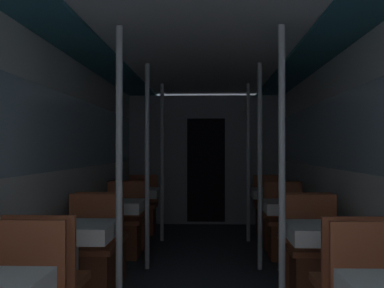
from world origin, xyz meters
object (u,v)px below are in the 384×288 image
at_px(dining_table_left_1, 72,238).
at_px(chair_right_near_3, 279,227).
at_px(dining_table_right_2, 293,212).
at_px(dining_table_right_3, 274,197).
at_px(chair_left_far_1, 90,266).
at_px(support_pole_left_1, 119,173).
at_px(support_pole_right_2, 260,166).
at_px(chair_left_near_3, 131,227).
at_px(support_pole_right_3, 248,162).
at_px(chair_right_near_2, 303,254).
at_px(chair_left_near_2, 103,253).
at_px(chair_left_far_3, 142,215).
at_px(chair_right_far_1, 315,268).
at_px(chair_left_far_2, 123,234).
at_px(dining_table_left_2, 114,211).
at_px(dining_table_right_1, 331,240).
at_px(chair_right_far_3, 269,216).
at_px(support_pole_left_2, 147,166).
at_px(support_pole_left_3, 162,162).
at_px(dining_table_left_3, 137,196).
at_px(chair_right_far_2, 286,234).
at_px(support_pole_right_1, 282,174).

relative_size(dining_table_left_1, chair_right_near_3, 0.82).
distance_m(dining_table_right_2, dining_table_right_3, 1.74).
xyz_separation_m(chair_left_far_1, support_pole_left_1, (0.35, -0.58, 0.82)).
bearing_deg(support_pole_right_2, chair_left_near_3, 143.18).
distance_m(dining_table_right_3, support_pole_right_3, 0.60).
bearing_deg(chair_right_near_2, support_pole_left_1, -143.18).
relative_size(dining_table_left_1, chair_left_near_2, 0.82).
distance_m(chair_left_far_3, chair_right_near_3, 2.23).
relative_size(chair_right_far_1, dining_table_right_2, 1.21).
bearing_deg(chair_left_far_2, dining_table_left_1, 90.00).
height_order(dining_table_left_2, dining_table_right_1, same).
relative_size(dining_table_left_2, chair_right_far_3, 0.82).
bearing_deg(dining_table_left_2, chair_right_near_2, -17.08).
distance_m(dining_table_left_2, chair_right_near_3, 2.25).
bearing_deg(support_pole_left_2, support_pole_left_3, 90.00).
bearing_deg(dining_table_left_2, chair_left_far_2, 90.00).
xyz_separation_m(dining_table_right_1, chair_right_near_2, (0.00, 1.16, -0.34)).
bearing_deg(dining_table_right_3, chair_left_far_2, -148.61).
xyz_separation_m(support_pole_left_2, dining_table_left_3, (-0.35, 1.74, -0.48)).
distance_m(support_pole_left_2, chair_right_far_3, 2.91).
bearing_deg(chair_right_far_3, chair_right_far_2, 90.00).
relative_size(dining_table_left_2, chair_left_near_3, 0.82).
xyz_separation_m(support_pole_left_2, support_pole_right_3, (1.20, 1.74, 0.00)).
distance_m(dining_table_left_3, support_pole_left_3, 0.60).
relative_size(support_pole_left_3, chair_right_far_2, 2.49).
height_order(chair_left_far_3, dining_table_right_3, chair_left_far_3).
bearing_deg(support_pole_right_3, chair_right_near_2, -81.41).
relative_size(dining_table_left_3, chair_right_far_1, 0.82).
height_order(dining_table_left_2, dining_table_right_3, same).
bearing_deg(dining_table_left_1, chair_right_far_3, 64.97).
bearing_deg(support_pole_right_2, dining_table_right_2, 0.00).
bearing_deg(chair_left_far_3, dining_table_left_1, 90.00).
relative_size(dining_table_left_2, dining_table_left_3, 1.00).
bearing_deg(support_pole_left_2, chair_right_far_1, -36.82).
relative_size(chair_right_far_2, support_pole_right_2, 0.40).
xyz_separation_m(chair_left_far_2, support_pole_right_1, (1.55, -2.33, 0.82)).
distance_m(dining_table_left_3, chair_right_far_3, 2.02).
bearing_deg(dining_table_left_3, dining_table_right_3, 0.00).
bearing_deg(support_pole_right_1, dining_table_left_2, 131.62).
height_order(support_pole_left_3, chair_right_near_3, support_pole_left_3).
xyz_separation_m(dining_table_left_1, support_pole_right_1, (1.55, -0.00, 0.48)).
relative_size(support_pole_left_1, dining_table_left_3, 3.03).
relative_size(dining_table_left_3, dining_table_right_2, 1.00).
relative_size(chair_right_near_2, dining_table_right_3, 1.21).
relative_size(chair_right_far_1, support_pole_right_2, 0.40).
xyz_separation_m(chair_left_near_2, chair_left_far_3, (0.00, 2.91, 0.00)).
relative_size(chair_left_far_1, support_pole_left_2, 0.40).
bearing_deg(chair_left_far_2, support_pole_left_2, 121.06).
xyz_separation_m(chair_left_far_1, chair_right_far_1, (1.90, 0.00, 0.00)).
bearing_deg(dining_table_left_2, chair_left_near_2, -90.00).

